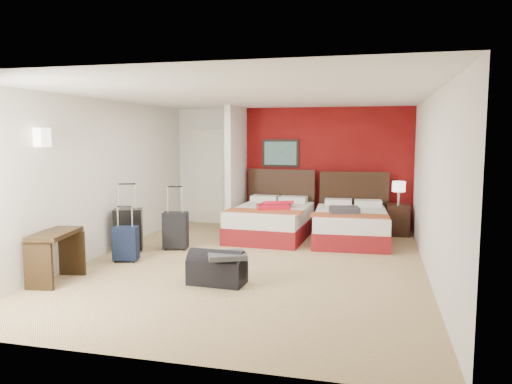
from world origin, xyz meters
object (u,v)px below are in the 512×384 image
(bed_right, at_px, (351,226))
(nightstand, at_px, (398,220))
(suitcase_black, at_px, (128,231))
(suitcase_charcoal, at_px, (176,232))
(bed_left, at_px, (271,222))
(duffel_bag, at_px, (217,270))
(suitcase_navy, at_px, (126,245))
(red_suitcase_open, at_px, (275,206))
(desk, at_px, (56,257))
(table_lamp, at_px, (399,193))

(bed_right, distance_m, nightstand, 1.17)
(suitcase_black, bearing_deg, suitcase_charcoal, 3.29)
(bed_left, height_order, duffel_bag, bed_left)
(bed_right, xyz_separation_m, suitcase_black, (-3.55, -1.68, 0.07))
(suitcase_navy, xyz_separation_m, duffel_bag, (1.72, -0.74, -0.07))
(red_suitcase_open, height_order, duffel_bag, red_suitcase_open)
(suitcase_navy, height_order, desk, desk)
(nightstand, relative_size, table_lamp, 1.34)
(red_suitcase_open, xyz_separation_m, suitcase_black, (-2.16, -1.57, -0.28))
(duffel_bag, bearing_deg, table_lamp, 60.97)
(suitcase_navy, bearing_deg, duffel_bag, -35.25)
(bed_right, relative_size, desk, 2.27)
(bed_right, height_order, nightstand, nightstand)
(duffel_bag, bearing_deg, desk, -164.89)
(bed_left, height_order, desk, desk)
(nightstand, relative_size, suitcase_charcoal, 0.99)
(suitcase_black, height_order, duffel_bag, suitcase_black)
(duffel_bag, xyz_separation_m, desk, (-2.08, -0.44, 0.16))
(bed_right, bearing_deg, bed_left, 176.73)
(suitcase_charcoal, bearing_deg, duffel_bag, -62.94)
(red_suitcase_open, height_order, nightstand, red_suitcase_open)
(bed_right, height_order, red_suitcase_open, red_suitcase_open)
(table_lamp, xyz_separation_m, suitcase_black, (-4.40, -2.47, -0.48))
(red_suitcase_open, height_order, suitcase_black, suitcase_black)
(suitcase_navy, bearing_deg, bed_left, 40.12)
(table_lamp, xyz_separation_m, suitcase_charcoal, (-3.70, -2.14, -0.52))
(bed_left, bearing_deg, bed_right, 2.76)
(suitcase_navy, bearing_deg, table_lamp, 24.88)
(nightstand, relative_size, duffel_bag, 0.83)
(nightstand, bearing_deg, bed_left, -162.44)
(bed_left, relative_size, suitcase_navy, 3.77)
(red_suitcase_open, bearing_deg, bed_left, 113.67)
(bed_left, xyz_separation_m, table_lamp, (2.34, 0.80, 0.53))
(red_suitcase_open, bearing_deg, duffel_bag, -114.53)
(bed_right, bearing_deg, table_lamp, 39.70)
(suitcase_black, bearing_deg, bed_right, 3.12)
(red_suitcase_open, relative_size, table_lamp, 1.75)
(table_lamp, bearing_deg, suitcase_navy, -143.23)
(table_lamp, bearing_deg, bed_left, -161.15)
(table_lamp, relative_size, suitcase_black, 0.65)
(bed_right, xyz_separation_m, desk, (-3.62, -3.46, 0.06))
(nightstand, bearing_deg, duffel_bag, -123.44)
(nightstand, bearing_deg, table_lamp, 0.00)
(table_lamp, height_order, suitcase_charcoal, table_lamp)
(bed_right, bearing_deg, suitcase_navy, -148.38)
(nightstand, height_order, suitcase_navy, nightstand)
(suitcase_navy, bearing_deg, desk, -118.79)
(bed_left, height_order, bed_right, bed_left)
(red_suitcase_open, height_order, suitcase_navy, red_suitcase_open)
(bed_right, relative_size, nightstand, 3.09)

